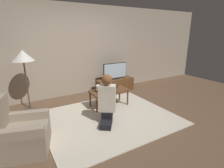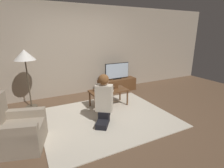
{
  "view_description": "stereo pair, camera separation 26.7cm",
  "coord_description": "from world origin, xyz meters",
  "px_view_note": "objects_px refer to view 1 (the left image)",
  "views": [
    {
      "loc": [
        -1.73,
        -3.04,
        1.83
      ],
      "look_at": [
        0.48,
        0.69,
        0.54
      ],
      "focal_mm": 28.0,
      "sensor_mm": 36.0,
      "label": 1
    },
    {
      "loc": [
        -1.5,
        -3.17,
        1.83
      ],
      "look_at": [
        0.48,
        0.69,
        0.54
      ],
      "focal_mm": 28.0,
      "sensor_mm": 36.0,
      "label": 2
    }
  ],
  "objects_px": {
    "person_kneeling": "(107,98)",
    "table_lamp": "(100,88)",
    "coffee_table": "(109,92)",
    "floor_lamp": "(23,58)",
    "armchair": "(19,135)",
    "tv": "(115,71)"
  },
  "relations": [
    {
      "from": "coffee_table",
      "to": "tv",
      "type": "bearing_deg",
      "value": 51.5
    },
    {
      "from": "person_kneeling",
      "to": "table_lamp",
      "type": "xyz_separation_m",
      "value": [
        0.19,
        0.7,
        -0.0
      ]
    },
    {
      "from": "tv",
      "to": "coffee_table",
      "type": "xyz_separation_m",
      "value": [
        -0.76,
        -0.96,
        -0.27
      ]
    },
    {
      "from": "person_kneeling",
      "to": "table_lamp",
      "type": "relative_size",
      "value": 5.72
    },
    {
      "from": "floor_lamp",
      "to": "person_kneeling",
      "type": "xyz_separation_m",
      "value": [
        1.32,
        -1.53,
        -0.72
      ]
    },
    {
      "from": "person_kneeling",
      "to": "coffee_table",
      "type": "bearing_deg",
      "value": -86.34
    },
    {
      "from": "coffee_table",
      "to": "floor_lamp",
      "type": "height_order",
      "value": "floor_lamp"
    },
    {
      "from": "tv",
      "to": "coffee_table",
      "type": "height_order",
      "value": "tv"
    },
    {
      "from": "floor_lamp",
      "to": "armchair",
      "type": "bearing_deg",
      "value": -100.84
    },
    {
      "from": "coffee_table",
      "to": "armchair",
      "type": "height_order",
      "value": "armchair"
    },
    {
      "from": "coffee_table",
      "to": "table_lamp",
      "type": "height_order",
      "value": "table_lamp"
    },
    {
      "from": "person_kneeling",
      "to": "floor_lamp",
      "type": "bearing_deg",
      "value": -13.22
    },
    {
      "from": "tv",
      "to": "floor_lamp",
      "type": "relative_size",
      "value": 0.56
    },
    {
      "from": "person_kneeling",
      "to": "table_lamp",
      "type": "height_order",
      "value": "person_kneeling"
    },
    {
      "from": "table_lamp",
      "to": "coffee_table",
      "type": "bearing_deg",
      "value": 2.91
    },
    {
      "from": "table_lamp",
      "to": "person_kneeling",
      "type": "bearing_deg",
      "value": -104.86
    },
    {
      "from": "coffee_table",
      "to": "armchair",
      "type": "relative_size",
      "value": 1.01
    },
    {
      "from": "tv",
      "to": "coffee_table",
      "type": "bearing_deg",
      "value": -128.5
    },
    {
      "from": "table_lamp",
      "to": "tv",
      "type": "bearing_deg",
      "value": 43.32
    },
    {
      "from": "coffee_table",
      "to": "armchair",
      "type": "distance_m",
      "value": 2.24
    },
    {
      "from": "floor_lamp",
      "to": "armchair",
      "type": "xyz_separation_m",
      "value": [
        -0.31,
        -1.62,
        -0.98
      ]
    },
    {
      "from": "table_lamp",
      "to": "floor_lamp",
      "type": "bearing_deg",
      "value": 151.19
    }
  ]
}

